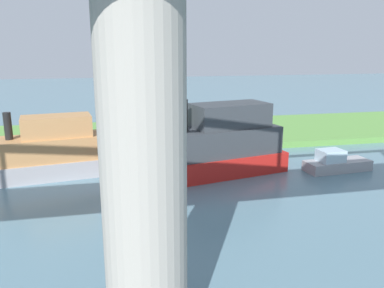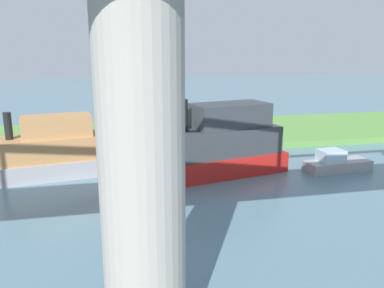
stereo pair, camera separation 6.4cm
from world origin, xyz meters
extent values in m
plane|color=slate|center=(0.00, 0.00, 0.00)|extent=(160.00, 160.00, 0.00)
cube|color=#5B9342|center=(0.00, -6.00, 0.25)|extent=(80.00, 12.00, 0.50)
cylinder|color=#9E998E|center=(4.46, 19.14, 4.84)|extent=(2.11, 2.11, 9.68)
cylinder|color=#2D334C|center=(0.84, -2.78, 0.78)|extent=(0.29, 0.29, 0.55)
cylinder|color=red|center=(0.84, -2.78, 1.35)|extent=(0.46, 0.46, 0.60)
sphere|color=tan|center=(0.84, -2.78, 1.77)|extent=(0.24, 0.24, 0.24)
cylinder|color=brown|center=(-0.53, -0.60, 0.96)|extent=(0.20, 0.20, 0.92)
cube|color=#99999E|center=(9.48, 3.53, 0.54)|extent=(8.48, 3.93, 1.09)
cube|color=#B27F4C|center=(9.04, 3.46, 1.81)|extent=(6.83, 3.41, 1.45)
cube|color=#B27F4C|center=(8.41, 3.37, 3.17)|extent=(4.35, 2.66, 1.27)
cylinder|color=black|center=(11.10, 3.78, 3.36)|extent=(0.45, 0.45, 1.63)
cube|color=#D84C2D|center=(11.64, 3.86, 1.50)|extent=(1.68, 1.83, 0.82)
cube|color=#99999E|center=(-9.27, 6.18, 0.34)|extent=(4.47, 1.92, 0.68)
cube|color=silver|center=(-8.69, 6.23, 1.06)|extent=(1.67, 1.37, 0.77)
cube|color=red|center=(-0.99, 5.16, 0.64)|extent=(10.04, 5.16, 1.28)
cube|color=#33383D|center=(-1.51, 5.05, 2.13)|extent=(8.10, 4.44, 1.70)
cube|color=#33383D|center=(-2.24, 4.89, 3.73)|extent=(5.20, 3.39, 1.49)
cylinder|color=black|center=(0.88, 5.57, 3.94)|extent=(0.53, 0.53, 1.92)
cube|color=#D84C2D|center=(1.51, 5.71, 1.76)|extent=(2.07, 2.23, 0.96)
camera|label=1|loc=(5.20, 28.27, 7.87)|focal=36.71mm
camera|label=2|loc=(5.14, 28.28, 7.87)|focal=36.71mm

